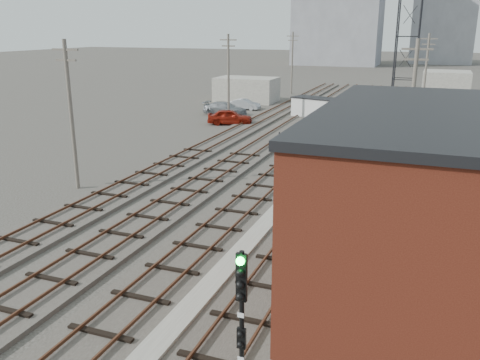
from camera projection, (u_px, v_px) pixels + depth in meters
The scene contains 23 objects.
ground at pixel (367, 108), 63.22m from camera, with size 320.00×320.00×0.00m, color #282621.
track_right at pixel (364, 143), 43.55m from camera, with size 3.20×90.00×0.39m.
track_mid_right at pixel (318, 140), 44.91m from camera, with size 3.20×90.00×0.39m.
track_mid_left at pixel (275, 136), 46.28m from camera, with size 3.20×90.00×0.39m.
track_left at pixel (234, 133), 47.65m from camera, with size 3.20×90.00×0.39m.
platform_curb at pixel (237, 257), 21.86m from camera, with size 0.90×28.00×0.26m, color gray.
brick_building at pixel (413, 218), 16.67m from camera, with size 6.54×12.20×7.22m.
lattice_tower at pixel (406, 58), 36.81m from camera, with size 1.60×1.60×15.00m.
utility_pole_left_a at pixel (71, 112), 30.33m from camera, with size 1.80×0.24×9.00m.
utility_pole_left_b at pixel (228, 76), 52.69m from camera, with size 1.80×0.24×9.00m.
utility_pole_left_c at pixel (292, 61), 75.05m from camera, with size 1.80×0.24×9.00m.
utility_pole_right_a at pixel (411, 110), 30.99m from camera, with size 1.80×0.24×9.00m.
utility_pole_right_b at pixel (426, 72), 57.82m from camera, with size 1.80×0.24×9.00m.
apartment_left at pixel (339, 6), 132.12m from camera, with size 22.00×14.00×30.00m, color gray.
apartment_right at pixel (445, 14), 137.23m from camera, with size 16.00×12.00×26.00m, color gray.
shed_left at pixel (247, 90), 68.22m from camera, with size 8.00×5.00×3.20m, color gray.
shed_right at pixel (446, 86), 68.51m from camera, with size 6.00×6.00×4.00m, color gray.
signal_mast at pixel (241, 315), 12.94m from camera, with size 0.40×0.42×4.36m.
switch_stand at pixel (279, 143), 40.88m from camera, with size 0.43×0.43×1.49m.
site_trailer at pixel (317, 108), 55.47m from camera, with size 5.94×3.87×2.31m.
car_red at pixel (230, 117), 52.25m from camera, with size 1.85×4.60×1.57m, color maroon.
car_silver at pixel (245, 104), 61.88m from camera, with size 1.34×3.85×1.27m, color #AAAEB2.
car_grey at pixel (225, 109), 57.81m from camera, with size 2.09×5.13×1.49m, color gray.
Camera 1 is at (7.73, -4.62, 9.63)m, focal length 38.00 mm.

